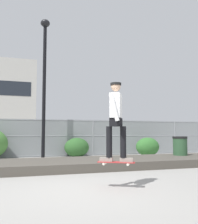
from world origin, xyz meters
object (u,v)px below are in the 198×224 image
Objects in this scene: street_lamp at (44,70)px; shrub_right at (148,147)px; trash_bin at (180,149)px; skateboard at (116,162)px; skater at (116,116)px; shrub_center at (77,147)px.

shrub_right is (5.19, -0.34, -3.64)m from street_lamp.
trash_bin is (5.18, -3.09, -3.59)m from street_lamp.
skateboard is at bearing -82.54° from street_lamp.
skater is (0.00, 0.00, 1.00)m from skateboard.
skater is at bearing -96.02° from shrub_center.
skater is 0.26× the size of street_lamp.
skateboard is at bearing -138.88° from trash_bin.
shrub_center is (0.75, 7.07, -0.09)m from skateboard.
street_lamp is (-0.89, 6.83, 3.56)m from skateboard.
shrub_center is at bearing 8.57° from street_lamp.
skateboard is 0.65× the size of shrub_right.
shrub_center is 3.60m from shrub_right.
street_lamp is at bearing 97.46° from skater.
skater is 1.69× the size of trash_bin.
shrub_right is at bearing 56.47° from skateboard.
skateboard is 7.75m from street_lamp.
skateboard is 1.00m from skater.
skateboard is 7.11m from shrub_center.
skateboard is 0.65× the size of shrub_center.
street_lamp is 7.02m from trash_bin.
shrub_center is at bearing 83.98° from skater.
shrub_right is (3.55, -0.58, 0.00)m from shrub_center.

